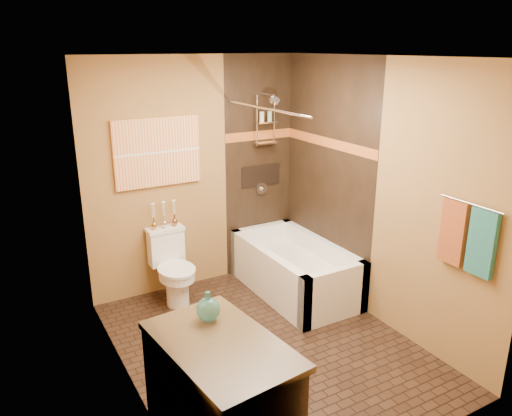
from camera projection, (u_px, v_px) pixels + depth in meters
floor at (266, 345)px, 4.51m from camera, size 3.00×3.00×0.00m
wall_left at (123, 241)px, 3.55m from camera, size 0.02×3.00×2.50m
wall_right at (377, 194)px, 4.68m from camera, size 0.02×3.00×2.50m
wall_back at (196, 175)px, 5.36m from camera, size 2.40×0.02×2.50m
wall_front at (400, 287)px, 2.88m from camera, size 2.40×0.02×2.50m
ceiling at (268, 57)px, 3.73m from camera, size 3.00×3.00×0.00m
alcove_tile_back at (259, 167)px, 5.71m from camera, size 0.85×0.01×2.50m
alcove_tile_right at (327, 177)px, 5.30m from camera, size 0.01×1.50×2.50m
mosaic_band_back at (259, 135)px, 5.59m from camera, size 0.85×0.01×0.10m
mosaic_band_right at (328, 143)px, 5.18m from camera, size 0.01×1.50×0.10m
alcove_niche at (261, 176)px, 5.75m from camera, size 0.50×0.01×0.25m
shower_fixtures at (266, 132)px, 5.50m from camera, size 0.24×0.33×1.16m
curtain_rod at (263, 108)px, 4.69m from camera, size 0.03×1.55×0.03m
towel_bar at (471, 204)px, 3.73m from camera, size 0.02×0.55×0.02m
towel_teal at (482, 243)px, 3.71m from camera, size 0.05×0.22×0.52m
towel_rust at (453, 232)px, 3.92m from camera, size 0.05×0.22×0.52m
sunset_painting at (158, 152)px, 5.05m from camera, size 0.90×0.04×0.70m
vanity_mirror at (172, 258)px, 2.66m from camera, size 0.01×1.00×0.90m
bathtub at (294, 273)px, 5.43m from camera, size 0.80×1.50×0.55m
toilet at (172, 266)px, 5.20m from camera, size 0.39×0.57×0.76m
vanity at (221, 405)px, 3.11m from camera, size 0.72×1.07×0.89m
teal_bottle at (208, 306)px, 3.18m from camera, size 0.19×0.19×0.25m
bud_vases at (164, 214)px, 5.18m from camera, size 0.28×0.06×0.28m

